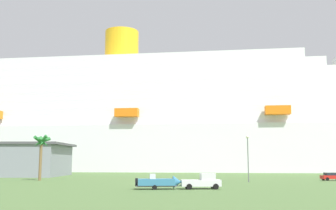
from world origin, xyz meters
name	(u,v)px	position (x,y,z in m)	size (l,w,h in m)	color
ground_plane	(152,176)	(0.00, 30.00, 0.00)	(600.00, 600.00, 0.00)	#4C6B38
cruise_ship	(202,126)	(14.75, 78.09, 16.93)	(259.12, 56.40, 63.21)	white
pickup_truck	(202,182)	(11.36, -14.67, 1.04)	(5.81, 2.84, 2.20)	silver
small_boat_on_trailer	(161,182)	(5.51, -15.43, 0.96)	(7.21, 2.69, 2.15)	#595960
palm_tree	(41,145)	(-20.63, 7.59, 7.17)	(3.60, 3.72, 9.23)	brown
street_lamp	(248,152)	(20.51, 2.99, 5.60)	(0.56, 0.56, 8.70)	slate
parked_car_red_hatchback	(332,176)	(38.38, 10.69, 0.83)	(4.58, 2.44, 1.58)	red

